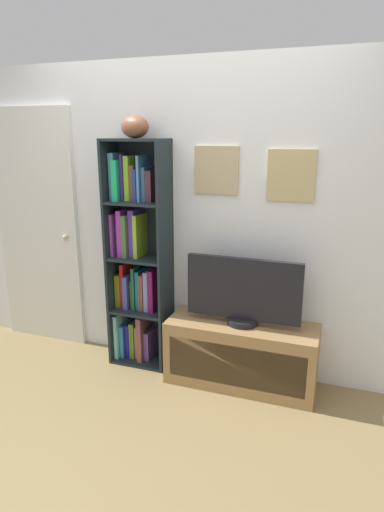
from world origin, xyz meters
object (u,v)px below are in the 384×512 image
Objects in this scene: bookshelf at (137,260)px; door at (38,229)px; tv_stand at (241,354)px; television at (243,292)px; football at (135,127)px.

bookshelf is 0.99m from door.
television is (-0.00, 0.00, 0.48)m from tv_stand.
tv_stand is 0.54× the size of door.
football is (0.03, -0.03, 0.99)m from bookshelf.
television is at bearing -4.21° from football.
bookshelf is at bearing 173.76° from tv_stand.
football is 0.14× the size of door.
television is (0.87, -0.09, -0.13)m from bookshelf.
football is 0.25× the size of tv_stand.
football is at bearing -6.45° from door.
tv_stand is (0.87, -0.09, -0.60)m from bookshelf.
bookshelf reaches higher than tv_stand.
television is at bearing 90.00° from tv_stand.
football is at bearing -42.84° from bookshelf.
tv_stand is (0.83, -0.06, -1.59)m from football.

